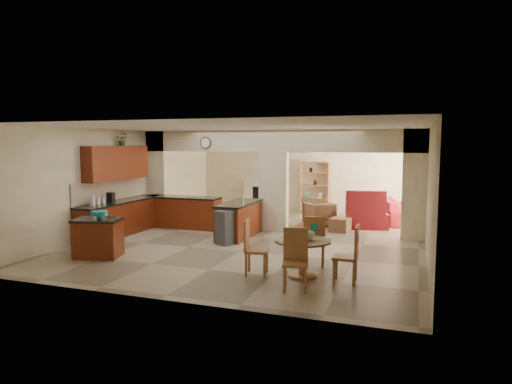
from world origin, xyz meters
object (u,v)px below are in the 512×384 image
(sofa, at_px, (400,211))
(armchair, at_px, (319,214))
(dining_table, at_px, (303,252))
(kitchen_island, at_px, (98,238))

(sofa, relative_size, armchair, 3.03)
(dining_table, bearing_deg, armchair, 98.35)
(armchair, bearing_deg, sofa, 176.25)
(dining_table, relative_size, armchair, 1.30)
(dining_table, bearing_deg, sofa, 77.74)
(kitchen_island, relative_size, dining_table, 1.09)
(kitchen_island, relative_size, sofa, 0.47)
(sofa, xyz_separation_m, armchair, (-2.24, -1.54, 0.01))
(armchair, bearing_deg, kitchen_island, 16.18)
(kitchen_island, height_order, sofa, kitchen_island)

